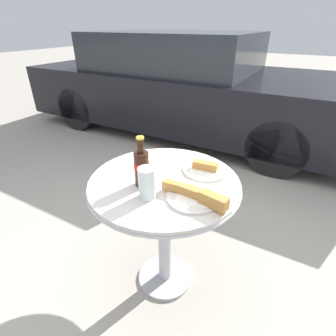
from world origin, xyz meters
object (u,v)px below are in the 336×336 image
at_px(lunch_plate_near, 205,169).
at_px(drinking_glass, 147,184).
at_px(cola_bottle_left, 142,167).
at_px(parked_car, 185,86).
at_px(bistro_table, 164,203).
at_px(lunch_plate_far, 195,196).

bearing_deg(lunch_plate_near, drinking_glass, -111.37).
distance_m(cola_bottle_left, parked_car, 2.85).
bearing_deg(drinking_glass, parked_car, 112.66).
distance_m(bistro_table, parked_car, 2.79).
bearing_deg(lunch_plate_near, parked_car, 118.28).
relative_size(lunch_plate_near, parked_car, 0.05).
bearing_deg(bistro_table, cola_bottle_left, -128.96).
distance_m(bistro_table, drinking_glass, 0.27).
bearing_deg(cola_bottle_left, bistro_table, 51.04).
distance_m(cola_bottle_left, lunch_plate_far, 0.29).
relative_size(bistro_table, cola_bottle_left, 3.09).
xyz_separation_m(lunch_plate_near, parked_car, (-1.27, 2.36, -0.12)).
xyz_separation_m(cola_bottle_left, drinking_glass, (0.08, -0.08, -0.03)).
height_order(cola_bottle_left, lunch_plate_near, cola_bottle_left).
xyz_separation_m(bistro_table, parked_car, (-1.12, 2.55, 0.03)).
relative_size(bistro_table, lunch_plate_near, 3.20).
bearing_deg(parked_car, cola_bottle_left, -68.25).
distance_m(bistro_table, cola_bottle_left, 0.27).
relative_size(bistro_table, drinking_glass, 5.22).
bearing_deg(drinking_glass, lunch_plate_near, 68.63).
xyz_separation_m(lunch_plate_near, lunch_plate_far, (0.06, -0.27, 0.01)).
height_order(bistro_table, parked_car, parked_car).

